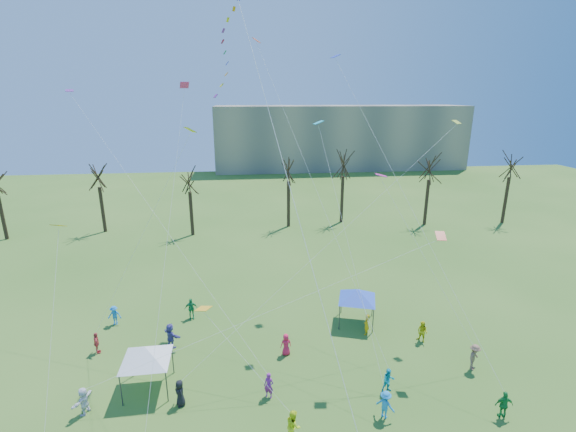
{
  "coord_description": "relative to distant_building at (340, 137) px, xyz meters",
  "views": [
    {
      "loc": [
        -1.59,
        -15.7,
        17.27
      ],
      "look_at": [
        0.7,
        5.0,
        11.0
      ],
      "focal_mm": 25.0,
      "sensor_mm": 36.0,
      "label": 1
    }
  ],
  "objects": [
    {
      "name": "distant_building",
      "position": [
        0.0,
        0.0,
        0.0
      ],
      "size": [
        60.0,
        14.0,
        15.0
      ],
      "primitive_type": "cube",
      "color": "gray",
      "rests_on": "ground"
    },
    {
      "name": "small_kites_aloft",
      "position": [
        -22.06,
        -71.51,
        5.51
      ],
      "size": [
        29.16,
        17.67,
        30.7
      ],
      "color": "#F1B50C",
      "rests_on": "ground"
    },
    {
      "name": "big_box_kite",
      "position": [
        -23.98,
        -74.69,
        12.59
      ],
      "size": [
        3.42,
        7.15,
        25.13
      ],
      "color": "red",
      "rests_on": "ground"
    },
    {
      "name": "festival_crowd",
      "position": [
        -22.84,
        -76.01,
        -6.66
      ],
      "size": [
        26.19,
        14.12,
        1.84
      ],
      "color": "red",
      "rests_on": "ground"
    },
    {
      "name": "canopy_tent_white",
      "position": [
        -29.78,
        -76.34,
        -5.0
      ],
      "size": [
        3.93,
        3.93,
        2.95
      ],
      "color": "#3F3F44",
      "rests_on": "ground"
    },
    {
      "name": "canopy_tent_blue",
      "position": [
        -15.13,
        -70.41,
        -5.04
      ],
      "size": [
        3.71,
        3.71,
        2.91
      ],
      "color": "#3F3F44",
      "rests_on": "ground"
    },
    {
      "name": "bare_tree_row",
      "position": [
        -17.17,
        -46.13,
        -0.52
      ],
      "size": [
        71.45,
        8.63,
        10.29
      ],
      "color": "black",
      "rests_on": "ground"
    }
  ]
}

